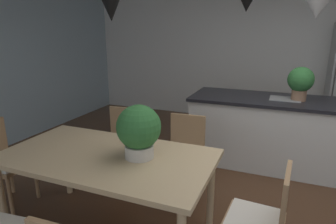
% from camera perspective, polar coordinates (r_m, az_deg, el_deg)
% --- Properties ---
extents(ground_plane, '(10.00, 8.40, 0.04)m').
position_cam_1_polar(ground_plane, '(3.11, 22.04, -19.67)').
color(ground_plane, '#4C301E').
extents(wall_back_kitchen, '(10.00, 0.12, 2.70)m').
position_cam_1_polar(wall_back_kitchen, '(5.85, 23.85, 10.77)').
color(wall_back_kitchen, white).
rests_on(wall_back_kitchen, ground_plane).
extents(dining_table, '(1.75, 0.95, 0.75)m').
position_cam_1_polar(dining_table, '(2.46, -12.02, -9.76)').
color(dining_table, '#D1B284').
rests_on(dining_table, ground_plane).
extents(chair_kitchen_end, '(0.42, 0.42, 0.87)m').
position_cam_1_polar(chair_kitchen_end, '(2.21, 18.12, -19.67)').
color(chair_kitchen_end, '#A87F56').
rests_on(chair_kitchen_end, ground_plane).
extents(chair_far_left, '(0.41, 0.41, 0.87)m').
position_cam_1_polar(chair_far_left, '(3.39, -9.47, -6.16)').
color(chair_far_left, '#A87F56').
rests_on(chair_far_left, ground_plane).
extents(chair_window_end, '(0.43, 0.43, 0.87)m').
position_cam_1_polar(chair_window_end, '(3.35, -30.00, -8.40)').
color(chair_window_end, '#A87F56').
rests_on(chair_window_end, ground_plane).
extents(chair_far_right, '(0.42, 0.42, 0.87)m').
position_cam_1_polar(chair_far_right, '(3.07, 3.25, -8.29)').
color(chair_far_right, '#A87F56').
rests_on(chair_far_right, ground_plane).
extents(kitchen_island, '(2.01, 0.86, 0.91)m').
position_cam_1_polar(kitchen_island, '(4.02, 19.25, -3.49)').
color(kitchen_island, silver).
rests_on(kitchen_island, ground_plane).
extents(pendant_over_table, '(0.23, 0.23, 0.91)m').
position_cam_1_polar(pendant_over_table, '(2.28, -11.33, 20.50)').
color(pendant_over_table, black).
extents(pendant_over_island_main, '(0.19, 0.19, 0.75)m').
position_cam_1_polar(pendant_over_island_main, '(3.86, 15.36, 20.04)').
color(pendant_over_island_main, black).
extents(pendant_over_island_aux, '(0.26, 0.26, 0.84)m').
position_cam_1_polar(pendant_over_island_aux, '(3.83, 27.48, 17.66)').
color(pendant_over_island_aux, black).
extents(potted_plant_on_island, '(0.31, 0.31, 0.41)m').
position_cam_1_polar(potted_plant_on_island, '(3.86, 24.86, 5.54)').
color(potted_plant_on_island, '#8C664C').
rests_on(potted_plant_on_island, kitchen_island).
extents(potted_plant_on_table, '(0.35, 0.35, 0.43)m').
position_cam_1_polar(potted_plant_on_table, '(2.26, -5.83, -3.53)').
color(potted_plant_on_table, beige).
rests_on(potted_plant_on_table, dining_table).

